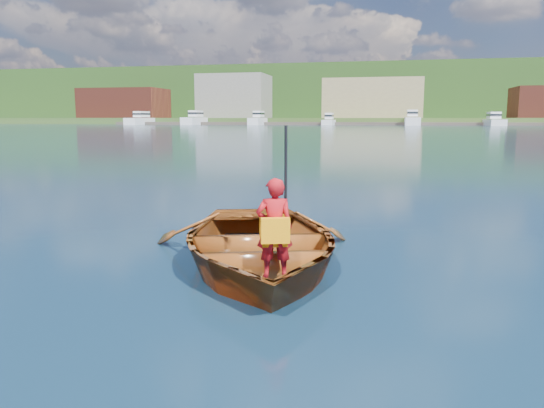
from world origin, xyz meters
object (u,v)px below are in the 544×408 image
Objects in this scene: marina_yachts at (361,120)px; rowboat at (258,243)px; dock at (384,124)px; child_paddler at (275,228)px.

rowboat is at bearing -87.43° from marina_yachts.
dock is at bearing 38.04° from marina_yachts.
child_paddler reaches higher than rowboat.
child_paddler is (0.41, -0.81, 0.40)m from rowboat.
rowboat is 0.03× the size of dock.
marina_yachts is (-6.83, 143.96, 0.74)m from child_paddler.
rowboat is 143.29m from marina_yachts.
marina_yachts reaches higher than child_paddler.
marina_yachts reaches higher than dock.
rowboat is 147.82m from dock.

